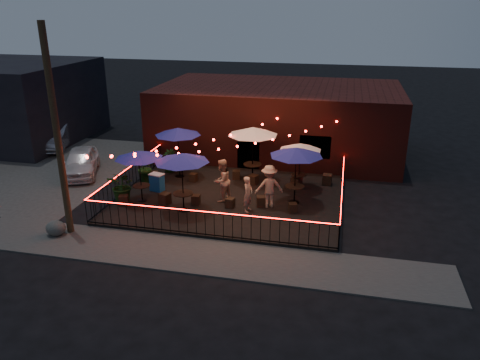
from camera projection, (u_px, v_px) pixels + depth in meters
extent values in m
plane|color=black|center=(219.00, 218.00, 19.84)|extent=(110.00, 110.00, 0.00)
cube|color=black|center=(230.00, 198.00, 21.63)|extent=(10.00, 8.00, 0.15)
cube|color=#3A3736|center=(196.00, 255.00, 16.86)|extent=(18.00, 2.50, 0.05)
cube|color=#3A3736|center=(30.00, 167.00, 25.96)|extent=(11.00, 12.00, 0.02)
cube|color=#3C1410|center=(278.00, 119.00, 28.04)|extent=(14.00, 8.00, 4.00)
cube|color=black|center=(249.00, 151.00, 25.03)|extent=(1.20, 0.24, 2.20)
cube|color=black|center=(315.00, 146.00, 24.12)|extent=(1.60, 0.24, 1.20)
cylinder|color=#362316|center=(57.00, 135.00, 17.16)|extent=(0.26, 0.26, 8.00)
cube|color=black|center=(205.00, 234.00, 17.93)|extent=(10.00, 0.04, 0.04)
cube|color=black|center=(205.00, 212.00, 17.60)|extent=(10.00, 0.04, 0.04)
cube|color=#FF0D09|center=(205.00, 212.00, 17.59)|extent=(10.00, 0.03, 0.02)
cube|color=black|center=(130.00, 186.00, 22.61)|extent=(0.04, 8.00, 0.04)
cube|color=black|center=(129.00, 168.00, 22.29)|extent=(0.04, 8.00, 0.04)
cube|color=#FF0D09|center=(129.00, 168.00, 22.27)|extent=(0.03, 8.00, 0.02)
cube|color=black|center=(341.00, 205.00, 20.54)|extent=(0.04, 8.00, 0.04)
cube|color=black|center=(342.00, 185.00, 20.22)|extent=(0.04, 8.00, 0.04)
cube|color=#FF0D09|center=(342.00, 185.00, 20.21)|extent=(0.03, 8.00, 0.02)
cylinder|color=black|center=(142.00, 200.00, 21.20)|extent=(0.43, 0.43, 0.03)
cylinder|color=black|center=(142.00, 193.00, 21.08)|extent=(0.06, 0.06, 0.70)
cylinder|color=black|center=(141.00, 186.00, 20.95)|extent=(0.78, 0.78, 0.04)
cylinder|color=black|center=(140.00, 176.00, 20.80)|extent=(0.04, 0.04, 2.33)
cone|color=navy|center=(139.00, 155.00, 20.44)|extent=(2.41, 2.41, 0.34)
cylinder|color=black|center=(180.00, 176.00, 24.16)|extent=(0.47, 0.47, 0.03)
cylinder|color=black|center=(180.00, 169.00, 24.02)|extent=(0.06, 0.06, 0.76)
cylinder|color=black|center=(179.00, 162.00, 23.88)|extent=(0.85, 0.85, 0.04)
cylinder|color=black|center=(179.00, 153.00, 23.71)|extent=(0.05, 0.05, 2.54)
cone|color=navy|center=(178.00, 131.00, 23.32)|extent=(2.70, 2.70, 0.37)
cylinder|color=black|center=(184.00, 210.00, 20.20)|extent=(0.47, 0.47, 0.03)
cylinder|color=black|center=(184.00, 202.00, 20.06)|extent=(0.06, 0.06, 0.77)
cylinder|color=black|center=(183.00, 193.00, 19.92)|extent=(0.85, 0.85, 0.04)
cylinder|color=black|center=(183.00, 183.00, 19.75)|extent=(0.05, 0.05, 2.55)
cone|color=navy|center=(181.00, 158.00, 19.35)|extent=(2.64, 2.64, 0.37)
cylinder|color=black|center=(252.00, 180.00, 23.65)|extent=(0.50, 0.50, 0.03)
cylinder|color=black|center=(252.00, 172.00, 23.51)|extent=(0.07, 0.07, 0.81)
cylinder|color=black|center=(253.00, 164.00, 23.36)|extent=(0.90, 0.90, 0.05)
cylinder|color=black|center=(253.00, 154.00, 23.18)|extent=(0.05, 0.05, 2.71)
cone|color=silver|center=(253.00, 131.00, 22.76)|extent=(3.29, 3.29, 0.40)
cylinder|color=black|center=(294.00, 202.00, 20.96)|extent=(0.47, 0.47, 0.03)
cylinder|color=black|center=(294.00, 195.00, 20.82)|extent=(0.06, 0.06, 0.77)
cylinder|color=black|center=(295.00, 186.00, 20.68)|extent=(0.85, 0.85, 0.04)
cylinder|color=black|center=(295.00, 176.00, 20.51)|extent=(0.05, 0.05, 2.55)
cone|color=navy|center=(296.00, 152.00, 20.12)|extent=(2.69, 2.69, 0.37)
cylinder|color=black|center=(298.00, 188.00, 22.62)|extent=(0.41, 0.41, 0.03)
cylinder|color=black|center=(299.00, 181.00, 22.50)|extent=(0.06, 0.06, 0.67)
cylinder|color=black|center=(299.00, 175.00, 22.38)|extent=(0.74, 0.74, 0.04)
cylinder|color=black|center=(299.00, 166.00, 22.23)|extent=(0.04, 0.04, 2.22)
cone|color=silver|center=(300.00, 147.00, 21.88)|extent=(2.66, 2.66, 0.32)
cube|color=black|center=(124.00, 200.00, 20.65)|extent=(0.50, 0.50, 0.46)
cube|color=black|center=(165.00, 199.00, 20.75)|extent=(0.54, 0.54, 0.51)
cube|color=black|center=(155.00, 175.00, 23.74)|extent=(0.43, 0.43, 0.40)
cube|color=black|center=(193.00, 177.00, 23.41)|extent=(0.40, 0.40, 0.41)
cube|color=black|center=(196.00, 200.00, 20.74)|extent=(0.40, 0.40, 0.43)
cube|color=black|center=(230.00, 203.00, 20.41)|extent=(0.40, 0.40, 0.42)
cube|color=black|center=(236.00, 175.00, 23.74)|extent=(0.44, 0.44, 0.44)
cube|color=black|center=(254.00, 180.00, 23.04)|extent=(0.50, 0.50, 0.47)
cube|color=black|center=(261.00, 201.00, 20.55)|extent=(0.47, 0.47, 0.44)
cube|color=black|center=(293.00, 208.00, 19.96)|extent=(0.44, 0.44, 0.40)
cube|color=black|center=(296.00, 182.00, 22.63)|extent=(0.57, 0.57, 0.52)
cube|color=black|center=(327.00, 179.00, 22.99)|extent=(0.46, 0.46, 0.51)
imported|color=beige|center=(248.00, 194.00, 19.85)|extent=(0.49, 0.64, 1.57)
imported|color=#D7B491|center=(222.00, 181.00, 20.81)|extent=(1.07, 1.18, 1.96)
imported|color=#CE9C8C|center=(269.00, 186.00, 20.23)|extent=(1.40, 1.09, 1.91)
imported|color=#163F13|center=(123.00, 186.00, 20.95)|extent=(1.37, 1.22, 1.42)
imported|color=#0F3A11|center=(146.00, 168.00, 23.05)|extent=(1.01, 0.90, 1.54)
imported|color=#0A360A|center=(170.00, 161.00, 24.60)|extent=(0.75, 0.75, 1.20)
cube|color=#165CAB|center=(157.00, 183.00, 22.17)|extent=(0.69, 0.56, 0.80)
cube|color=silver|center=(156.00, 174.00, 22.02)|extent=(0.74, 0.61, 0.05)
ellipsoid|color=#41413C|center=(56.00, 228.00, 18.19)|extent=(0.99, 0.90, 0.65)
imported|color=white|center=(81.00, 162.00, 24.65)|extent=(3.07, 4.35, 1.38)
imported|color=#A0A1A8|center=(55.00, 135.00, 29.31)|extent=(2.96, 4.94, 1.54)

